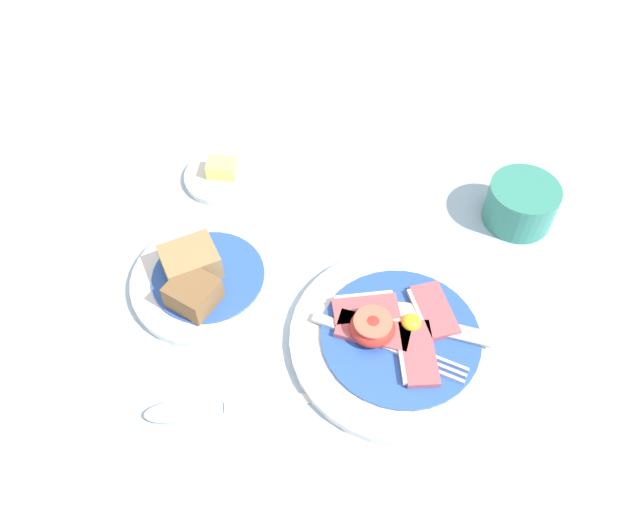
# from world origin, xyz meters

# --- Properties ---
(ground_plane) EXTENTS (3.00, 3.00, 0.00)m
(ground_plane) POSITION_xyz_m (0.00, 0.00, 0.00)
(ground_plane) COLOR #A3BCD1
(breakfast_plate) EXTENTS (0.26, 0.26, 0.04)m
(breakfast_plate) POSITION_xyz_m (0.06, 0.01, 0.01)
(breakfast_plate) COLOR silver
(breakfast_plate) RESTS_ON ground_plane
(bread_plate) EXTENTS (0.19, 0.19, 0.05)m
(bread_plate) POSITION_xyz_m (-0.18, 0.01, 0.01)
(bread_plate) COLOR silver
(bread_plate) RESTS_ON ground_plane
(sugar_cup) EXTENTS (0.09, 0.09, 0.06)m
(sugar_cup) POSITION_xyz_m (0.17, 0.24, 0.03)
(sugar_cup) COLOR #337F6B
(sugar_cup) RESTS_ON ground_plane
(butter_dish) EXTENTS (0.11, 0.11, 0.03)m
(butter_dish) POSITION_xyz_m (-0.24, 0.19, 0.01)
(butter_dish) COLOR silver
(butter_dish) RESTS_ON ground_plane
(teaspoon_by_saucer) EXTENTS (0.18, 0.10, 0.01)m
(teaspoon_by_saucer) POSITION_xyz_m (-0.12, -0.14, 0.01)
(teaspoon_by_saucer) COLOR silver
(teaspoon_by_saucer) RESTS_ON ground_plane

